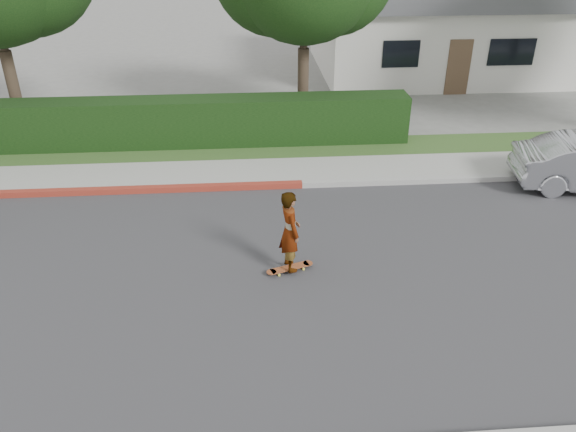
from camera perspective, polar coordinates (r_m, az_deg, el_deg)
name	(u,v)px	position (r m, az deg, el deg)	size (l,w,h in m)	color
ground	(272,279)	(11.13, -1.66, -6.43)	(120.00, 120.00, 0.00)	slate
road	(272,279)	(11.13, -1.66, -6.41)	(60.00, 8.00, 0.01)	#2D2D30
curb_far	(264,186)	(14.64, -2.47, 3.09)	(60.00, 0.20, 0.15)	#9E9E99
curb_red_section	(68,192)	(15.35, -21.48, 2.27)	(12.00, 0.21, 0.15)	maroon
sidewalk_far	(263,172)	(15.46, -2.60, 4.48)	(60.00, 1.60, 0.12)	gray
planting_strip	(261,150)	(16.93, -2.79, 6.67)	(60.00, 1.60, 0.10)	#2D4C1E
hedge	(159,124)	(17.44, -12.94, 9.10)	(15.00, 1.00, 1.50)	black
house	(435,21)	(26.79, 14.71, 18.64)	(10.60, 8.60, 4.30)	beige
skateboard	(290,268)	(11.30, 0.19, -5.28)	(1.00, 0.50, 0.09)	yellow
skateboarder	(290,231)	(10.84, 0.20, -1.54)	(0.61, 0.40, 1.68)	white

